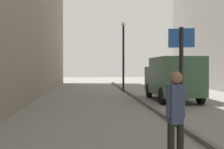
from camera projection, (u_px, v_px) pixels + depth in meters
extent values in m
plane|color=gray|center=(110.00, 106.00, 13.57)|extent=(80.00, 80.00, 0.00)
cube|color=#615F5B|center=(146.00, 104.00, 13.68)|extent=(0.16, 40.00, 0.12)
cylinder|color=black|center=(171.00, 147.00, 5.05)|extent=(0.11, 0.11, 0.75)
cylinder|color=black|center=(180.00, 147.00, 5.07)|extent=(0.11, 0.11, 0.75)
cube|color=#2D3851|center=(176.00, 104.00, 5.04)|extent=(0.23, 0.20, 0.64)
cylinder|color=#2D3851|center=(169.00, 101.00, 5.02)|extent=(0.09, 0.09, 0.54)
cylinder|color=#2D3851|center=(182.00, 101.00, 5.06)|extent=(0.09, 0.09, 0.54)
sphere|color=brown|center=(176.00, 78.00, 5.03)|extent=(0.21, 0.21, 0.21)
cube|color=#335138|center=(176.00, 76.00, 15.09)|extent=(1.95, 3.48, 1.82)
cube|color=#335138|center=(164.00, 79.00, 17.50)|extent=(1.94, 1.36, 1.36)
cube|color=black|center=(162.00, 73.00, 17.97)|extent=(1.63, 0.05, 0.60)
cylinder|color=black|center=(149.00, 90.00, 17.32)|extent=(0.22, 0.80, 0.80)
cylinder|color=black|center=(180.00, 90.00, 17.44)|extent=(0.22, 0.80, 0.80)
cylinder|color=black|center=(163.00, 96.00, 14.02)|extent=(0.22, 0.80, 0.80)
cylinder|color=black|center=(201.00, 95.00, 14.14)|extent=(0.22, 0.80, 0.80)
cylinder|color=black|center=(181.00, 83.00, 7.31)|extent=(0.10, 0.10, 2.60)
cube|color=#2659B2|center=(181.00, 38.00, 7.29)|extent=(0.58, 0.20, 0.44)
cylinder|color=black|center=(123.00, 59.00, 21.42)|extent=(0.14, 0.14, 4.50)
sphere|color=beige|center=(123.00, 24.00, 21.37)|extent=(0.28, 0.28, 0.28)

